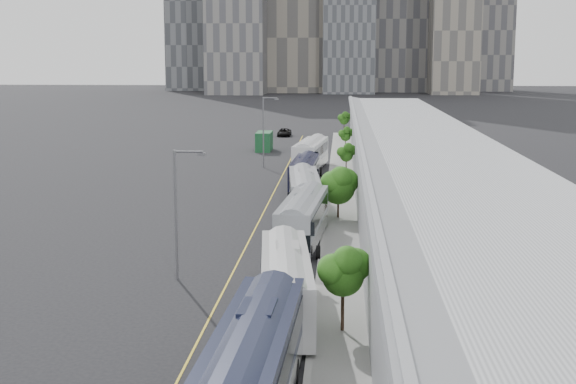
# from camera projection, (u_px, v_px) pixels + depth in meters

# --- Properties ---
(sidewalk) EXTENTS (10.00, 170.00, 0.12)m
(sidewalk) POSITION_uv_depth(u_px,v_px,m) (383.00, 230.00, 65.60)
(sidewalk) COLOR gray
(sidewalk) RESTS_ON ground
(lane_line) EXTENTS (0.12, 160.00, 0.02)m
(lane_line) POSITION_uv_depth(u_px,v_px,m) (255.00, 229.00, 66.30)
(lane_line) COLOR gold
(lane_line) RESTS_ON ground
(depot) EXTENTS (12.45, 160.40, 7.20)m
(depot) POSITION_uv_depth(u_px,v_px,m) (433.00, 189.00, 64.76)
(depot) COLOR gray
(depot) RESTS_ON ground
(bus_1) EXTENTS (3.32, 14.12, 4.10)m
(bus_1) POSITION_uv_depth(u_px,v_px,m) (253.00, 377.00, 31.16)
(bus_1) COLOR black
(bus_1) RESTS_ON ground
(bus_2) EXTENTS (3.77, 13.07, 3.77)m
(bus_2) POSITION_uv_depth(u_px,v_px,m) (286.00, 290.00, 43.33)
(bus_2) COLOR #BBBBBD
(bus_2) RESTS_ON ground
(bus_3) EXTENTS (3.58, 13.18, 3.81)m
(bus_3) POSITION_uv_depth(u_px,v_px,m) (303.00, 223.00, 60.70)
(bus_3) COLOR gray
(bus_3) RESTS_ON ground
(bus_4) EXTENTS (3.61, 13.08, 3.78)m
(bus_4) POSITION_uv_depth(u_px,v_px,m) (304.00, 196.00, 72.60)
(bus_4) COLOR #A7AAB1
(bus_4) RESTS_ON ground
(bus_5) EXTENTS (2.88, 12.09, 3.51)m
(bus_5) POSITION_uv_depth(u_px,v_px,m) (305.00, 176.00, 85.57)
(bus_5) COLOR black
(bus_5) RESTS_ON ground
(bus_6) EXTENTS (4.12, 13.79, 3.97)m
(bus_6) POSITION_uv_depth(u_px,v_px,m) (311.00, 157.00, 100.32)
(bus_6) COLOR white
(bus_6) RESTS_ON ground
(tree_1) EXTENTS (2.18, 2.18, 4.46)m
(tree_1) POSITION_uv_depth(u_px,v_px,m) (343.00, 270.00, 40.75)
(tree_1) COLOR black
(tree_1) RESTS_ON ground
(tree_2) EXTENTS (2.97, 2.97, 4.72)m
(tree_2) POSITION_uv_depth(u_px,v_px,m) (338.00, 183.00, 69.89)
(tree_2) COLOR black
(tree_2) RESTS_ON ground
(tree_3) EXTENTS (1.45, 1.45, 4.49)m
(tree_3) POSITION_uv_depth(u_px,v_px,m) (346.00, 154.00, 86.84)
(tree_3) COLOR black
(tree_3) RESTS_ON ground
(tree_4) EXTENTS (1.43, 1.43, 4.08)m
(tree_4) POSITION_uv_depth(u_px,v_px,m) (346.00, 135.00, 111.84)
(tree_4) COLOR black
(tree_4) RESTS_ON ground
(tree_5) EXTENTS (1.71, 1.71, 4.28)m
(tree_5) POSITION_uv_depth(u_px,v_px,m) (344.00, 118.00, 140.94)
(tree_5) COLOR black
(tree_5) RESTS_ON ground
(street_lamp_near) EXTENTS (2.04, 0.22, 8.31)m
(street_lamp_near) POSITION_uv_depth(u_px,v_px,m) (179.00, 205.00, 50.43)
(street_lamp_near) COLOR #59595E
(street_lamp_near) RESTS_ON ground
(street_lamp_far) EXTENTS (2.04, 0.22, 9.03)m
(street_lamp_far) POSITION_uv_depth(u_px,v_px,m) (265.00, 127.00, 102.09)
(street_lamp_far) COLOR #59595E
(street_lamp_far) RESTS_ON ground
(shipping_container) EXTENTS (2.24, 5.28, 2.88)m
(shipping_container) POSITION_uv_depth(u_px,v_px,m) (264.00, 141.00, 121.35)
(shipping_container) COLOR #144323
(shipping_container) RESTS_ON ground
(suv) EXTENTS (2.36, 5.03, 1.39)m
(suv) POSITION_uv_depth(u_px,v_px,m) (284.00, 132.00, 144.11)
(suv) COLOR black
(suv) RESTS_ON ground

